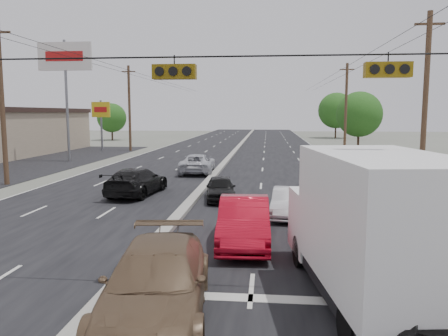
{
  "coord_description": "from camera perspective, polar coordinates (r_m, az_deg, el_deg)",
  "views": [
    {
      "loc": [
        3.76,
        -10.58,
        4.46
      ],
      "look_at": [
        1.98,
        7.3,
        2.2
      ],
      "focal_mm": 35.0,
      "sensor_mm": 36.0,
      "label": 1
    }
  ],
  "objects": [
    {
      "name": "queue_car_d",
      "position": [
        15.99,
        17.34,
        -6.79
      ],
      "size": [
        2.34,
        4.91,
        1.38
      ],
      "primitive_type": "imported",
      "rotation": [
        0.0,
        0.0,
        0.09
      ],
      "color": "navy",
      "rests_on": "ground"
    },
    {
      "name": "queue_car_b",
      "position": [
        19.12,
        8.36,
        -4.52
      ],
      "size": [
        1.65,
        3.82,
        1.22
      ],
      "primitive_type": "imported",
      "rotation": [
        0.0,
        0.0,
        -0.1
      ],
      "color": "silver",
      "rests_on": "ground"
    },
    {
      "name": "tree_left_far",
      "position": [
        75.13,
        -14.46,
        6.37
      ],
      "size": [
        4.8,
        4.8,
        6.12
      ],
      "color": "#382619",
      "rests_on": "ground"
    },
    {
      "name": "ground",
      "position": [
        12.07,
        -13.32,
        -14.7
      ],
      "size": [
        200.0,
        200.0,
        0.0
      ],
      "primitive_type": "plane",
      "color": "#606356",
      "rests_on": "ground"
    },
    {
      "name": "utility_pole_left_c",
      "position": [
        53.13,
        -12.25,
        7.7
      ],
      "size": [
        1.6,
        0.3,
        10.0
      ],
      "color": "#422D1E",
      "rests_on": "ground"
    },
    {
      "name": "utility_pole_right_c",
      "position": [
        51.33,
        15.63,
        7.62
      ],
      "size": [
        1.6,
        0.3,
        10.0
      ],
      "color": "#422D1E",
      "rests_on": "ground"
    },
    {
      "name": "queue_car_e",
      "position": [
        22.86,
        13.77,
        -2.49
      ],
      "size": [
        1.71,
        4.16,
        1.41
      ],
      "primitive_type": "imported",
      "rotation": [
        0.0,
        0.0,
        -0.01
      ],
      "color": "maroon",
      "rests_on": "ground"
    },
    {
      "name": "tree_right_mid",
      "position": [
        56.7,
        17.24,
        6.72
      ],
      "size": [
        5.6,
        5.6,
        7.14
      ],
      "color": "#382619",
      "rests_on": "ground"
    },
    {
      "name": "red_sedan",
      "position": [
        14.97,
        2.63,
        -7.04
      ],
      "size": [
        1.85,
        4.84,
        1.57
      ],
      "primitive_type": "imported",
      "rotation": [
        0.0,
        0.0,
        0.04
      ],
      "color": "#B00A1D",
      "rests_on": "ground"
    },
    {
      "name": "parking_lot",
      "position": [
        41.43,
        -24.43,
        0.34
      ],
      "size": [
        10.0,
        42.0,
        0.02
      ],
      "primitive_type": "cube",
      "color": "black",
      "rests_on": "ground"
    },
    {
      "name": "box_truck",
      "position": [
        10.75,
        18.48,
        -7.26
      ],
      "size": [
        3.39,
        7.36,
        3.6
      ],
      "rotation": [
        0.0,
        0.0,
        0.13
      ],
      "color": "black",
      "rests_on": "ground"
    },
    {
      "name": "tan_sedan",
      "position": [
        9.9,
        -8.8,
        -14.68
      ],
      "size": [
        2.79,
        5.63,
        1.57
      ],
      "primitive_type": "imported",
      "rotation": [
        0.0,
        0.0,
        0.11
      ],
      "color": "brown",
      "rests_on": "ground"
    },
    {
      "name": "utility_pole_right_b",
      "position": [
        27.04,
        24.8,
        7.89
      ],
      "size": [
        1.6,
        0.3,
        10.0
      ],
      "color": "#422D1E",
      "rests_on": "ground"
    },
    {
      "name": "traffic_signals",
      "position": [
        10.88,
        -7.02,
        12.58
      ],
      "size": [
        25.0,
        0.3,
        0.54
      ],
      "color": "black",
      "rests_on": "ground"
    },
    {
      "name": "oncoming_near",
      "position": [
        24.33,
        -11.32,
        -1.76
      ],
      "size": [
        2.64,
        5.33,
        1.49
      ],
      "primitive_type": "imported",
      "rotation": [
        0.0,
        0.0,
        3.03
      ],
      "color": "black",
      "rests_on": "ground"
    },
    {
      "name": "pole_sign_billboard",
      "position": [
        42.91,
        -20.04,
        12.63
      ],
      "size": [
        5.0,
        0.25,
        11.0
      ],
      "color": "slate",
      "rests_on": "ground"
    },
    {
      "name": "pole_sign_far",
      "position": [
        54.3,
        -15.77,
        6.84
      ],
      "size": [
        2.2,
        0.25,
        6.0
      ],
      "color": "slate",
      "rests_on": "ground"
    },
    {
      "name": "tree_right_far",
      "position": [
        81.5,
        14.44,
        7.29
      ],
      "size": [
        6.4,
        6.4,
        8.16
      ],
      "color": "#382619",
      "rests_on": "ground"
    },
    {
      "name": "oncoming_far",
      "position": [
        32.55,
        -3.47,
        0.55
      ],
      "size": [
        2.63,
        5.27,
        1.43
      ],
      "primitive_type": "imported",
      "rotation": [
        0.0,
        0.0,
        3.19
      ],
      "color": "#BABBC2",
      "rests_on": "ground"
    },
    {
      "name": "utility_pole_left_b",
      "position": [
        30.31,
        -27.01,
        7.62
      ],
      "size": [
        1.6,
        0.3,
        10.0
      ],
      "color": "#422D1E",
      "rests_on": "ground"
    },
    {
      "name": "center_median",
      "position": [
        40.98,
        0.39,
        1.06
      ],
      "size": [
        0.5,
        160.0,
        0.2
      ],
      "primitive_type": "cube",
      "color": "gray",
      "rests_on": "ground"
    },
    {
      "name": "road_surface",
      "position": [
        40.99,
        0.39,
        0.92
      ],
      "size": [
        20.0,
        160.0,
        0.02
      ],
      "primitive_type": "cube",
      "color": "black",
      "rests_on": "ground"
    },
    {
      "name": "queue_car_a",
      "position": [
        22.41,
        -0.44,
        -2.69
      ],
      "size": [
        1.94,
        3.81,
        1.24
      ],
      "primitive_type": "imported",
      "rotation": [
        0.0,
        0.0,
        0.13
      ],
      "color": "black",
      "rests_on": "ground"
    }
  ]
}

